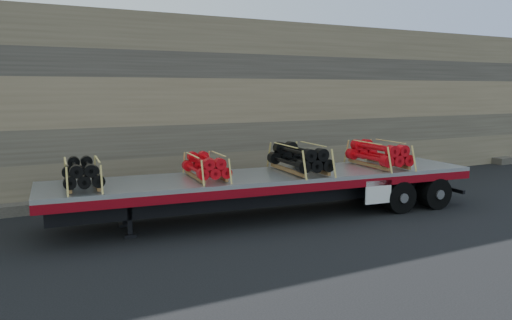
{
  "coord_description": "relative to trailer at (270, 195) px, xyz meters",
  "views": [
    {
      "loc": [
        -8.27,
        -13.46,
        4.18
      ],
      "look_at": [
        -0.3,
        1.75,
        1.73
      ],
      "focal_mm": 35.0,
      "sensor_mm": 36.0,
      "label": 1
    }
  ],
  "objects": [
    {
      "name": "bundle_rear",
      "position": [
        4.2,
        -0.41,
        1.14
      ],
      "size": [
        1.44,
        2.52,
        0.86
      ],
      "primitive_type": null,
      "rotation": [
        0.0,
        0.0,
        -0.1
      ],
      "color": "red",
      "rests_on": "trailer"
    },
    {
      "name": "rock_wall",
      "position": [
        0.41,
        5.94,
        2.79
      ],
      "size": [
        44.0,
        3.0,
        7.0
      ],
      "primitive_type": "cube",
      "color": "#7A6B54",
      "rests_on": "ground"
    },
    {
      "name": "bundle_midfront",
      "position": [
        -2.16,
        0.21,
        1.08
      ],
      "size": [
        1.21,
        2.13,
        0.72
      ],
      "primitive_type": null,
      "rotation": [
        0.0,
        0.0,
        -0.1
      ],
      "color": "red",
      "rests_on": "trailer"
    },
    {
      "name": "trailer",
      "position": [
        0.0,
        0.0,
        0.0
      ],
      "size": [
        14.49,
        4.14,
        1.43
      ],
      "primitive_type": null,
      "rotation": [
        0.0,
        0.0,
        -0.1
      ],
      "color": "#B0B3B8",
      "rests_on": "ground"
    },
    {
      "name": "ground",
      "position": [
        0.41,
        -0.56,
        -0.71
      ],
      "size": [
        120.0,
        120.0,
        0.0
      ],
      "primitive_type": "plane",
      "color": "black",
      "rests_on": "ground"
    },
    {
      "name": "bundle_midrear",
      "position": [
        1.06,
        -0.1,
        1.16
      ],
      "size": [
        1.49,
        2.6,
        0.88
      ],
      "primitive_type": null,
      "rotation": [
        0.0,
        0.0,
        -0.1
      ],
      "color": "black",
      "rests_on": "trailer"
    },
    {
      "name": "bundle_front",
      "position": [
        -5.77,
        0.57,
        1.09
      ],
      "size": [
        1.25,
        2.19,
        0.74
      ],
      "primitive_type": null,
      "rotation": [
        0.0,
        0.0,
        -0.1
      ],
      "color": "black",
      "rests_on": "trailer"
    }
  ]
}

